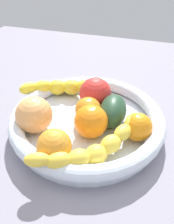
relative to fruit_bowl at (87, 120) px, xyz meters
The scene contains 11 objects.
kitchen_counter 3.92cm from the fruit_bowl, ahead, with size 120.00×120.00×3.00cm, color gray.
fruit_bowl is the anchor object (origin of this frame).
banana_draped_left 12.04cm from the fruit_bowl, 44.33° to the right, with size 21.05×10.25×4.47cm.
banana_draped_right 10.63cm from the fruit_bowl, 113.37° to the left, with size 17.36×18.85×5.13cm.
orange_front 11.21cm from the fruit_bowl, behind, with size 5.67×5.67×5.67cm, color orange.
orange_mid_left 11.91cm from the fruit_bowl, 77.25° to the left, with size 6.28×6.28×6.28cm, color orange.
orange_mid_right 4.51cm from the fruit_bowl, 118.99° to the left, with size 6.79×6.79×6.79cm, color orange.
orange_rear 2.22cm from the fruit_bowl, 86.28° to the right, with size 5.73×5.73×5.73cm, color orange.
avocado_dark 5.99cm from the fruit_bowl, 156.48° to the right, with size 9.38×5.73×6.05cm, color #23432C.
tomato_red 7.10cm from the fruit_bowl, 88.46° to the right, with size 7.43×7.43×7.43cm, color red.
peach_blush 11.33cm from the fruit_bowl, 27.62° to the left, with size 7.60×7.60×7.60cm, color #F9AA60.
Camera 1 is at (-11.49, 37.69, 37.32)cm, focal length 37.36 mm.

